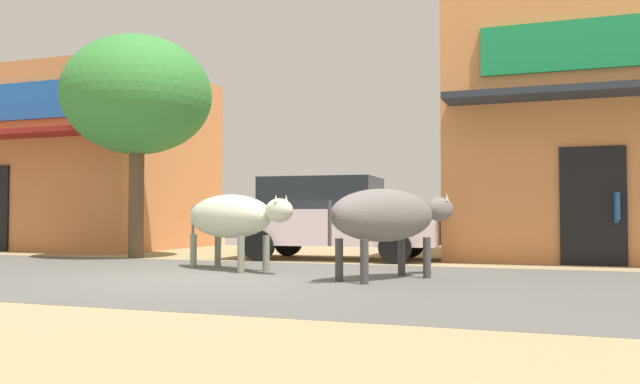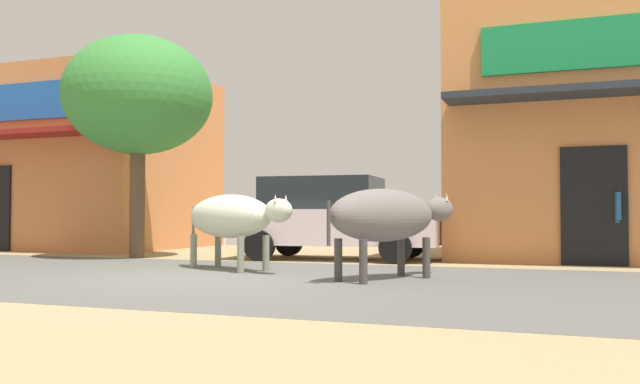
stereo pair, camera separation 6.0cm
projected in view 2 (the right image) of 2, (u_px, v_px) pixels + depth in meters
The scene contains 8 objects.
ground at pixel (210, 278), 9.41m from camera, with size 80.00×80.00×0.00m, color tan.
asphalt_road at pixel (210, 277), 9.41m from camera, with size 72.00×6.13×0.00m, color #5B5A55.
storefront_left_cafe at pixel (73, 163), 18.46m from camera, with size 6.91×5.68×4.66m.
roadside_tree at pixel (138, 96), 13.81m from camera, with size 3.09×3.09×4.63m.
parked_hatchback_car at pixel (333, 217), 13.24m from camera, with size 4.18×2.11×1.64m.
cow_near_brown at pixel (231, 217), 10.72m from camera, with size 2.53×1.61×1.22m.
cow_far_dark at pixel (386, 216), 9.15m from camera, with size 1.62×2.36×1.26m.
pedestrian_by_shop at pixel (617, 216), 11.60m from camera, with size 0.39×0.61×1.49m.
Camera 2 is at (4.73, -8.33, 0.90)m, focal length 37.11 mm.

